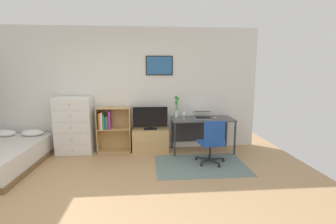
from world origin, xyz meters
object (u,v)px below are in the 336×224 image
Objects in this scene: tv_stand at (151,140)px; wine_glass at (184,113)px; bookshelf at (111,126)px; dresser at (74,126)px; computer_mouse at (215,118)px; bamboo_vase at (177,107)px; laptop at (202,115)px; television at (150,118)px; office_chair at (212,141)px; desk at (202,123)px.

tv_stand is 0.96m from wine_glass.
dresser is at bearing -174.60° from bookshelf.
computer_mouse is 0.22× the size of bamboo_vase.
computer_mouse is (3.02, -0.14, 0.15)m from dresser.
bookshelf is at bearing 172.41° from wine_glass.
bamboo_vase is at bearing 6.54° from tv_stand.
wine_glass is at bearing -3.42° from dresser.
bamboo_vase reaches higher than laptop.
laptop is (1.15, -0.02, 0.06)m from television.
tv_stand is 1.27m from laptop.
laptop is 0.28m from computer_mouse.
bamboo_vase is (-0.56, 0.11, 0.16)m from laptop.
laptop is 0.86× the size of bamboo_vase.
television is at bearing 169.54° from wine_glass.
wine_glass reaches higher than tv_stand.
laptop reaches higher than tv_stand.
dresser reaches higher than tv_stand.
office_chair is 8.27× the size of computer_mouse.
office_chair is 1.82× the size of bamboo_vase.
wine_glass reaches higher than desk.
office_chair is at bearing -88.99° from desk.
dresser is at bearing -177.87° from bamboo_vase.
bamboo_vase reaches higher than computer_mouse.
bookshelf is at bearing 5.40° from dresser.
computer_mouse is (1.40, -0.13, 0.01)m from television.
office_chair is at bearing -59.93° from wine_glass.
bookshelf is 2.39× the size of laptop.
laptop is 2.27× the size of wine_glass.
bamboo_vase is (2.21, 0.08, 0.35)m from dresser.
bookshelf is 2.07× the size of bamboo_vase.
desk reaches higher than tv_stand.
dresser is 2.36m from wine_glass.
tv_stand is at bearing 173.62° from computer_mouse.
wine_glass is at bearing -10.46° from television.
office_chair reaches higher than tv_stand.
laptop reaches higher than desk.
computer_mouse is 0.69m from wine_glass.
desk is 12.81× the size of computer_mouse.
office_chair is at bearing -108.59° from computer_mouse.
dresser reaches higher than television.
television reaches higher than laptop.
bookshelf is 5.44× the size of wine_glass.
bookshelf is 0.89m from television.
wine_glass is (-0.43, -0.11, 0.07)m from laptop.
tv_stand is at bearing 178.25° from desk.
computer_mouse is at bearing -0.12° from wine_glass.
computer_mouse is 0.58× the size of wine_glass.
laptop is (1.15, -0.04, 0.55)m from tv_stand.
desk is (2.75, -0.02, 0.00)m from dresser.
tv_stand is 1.47m from office_chair.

